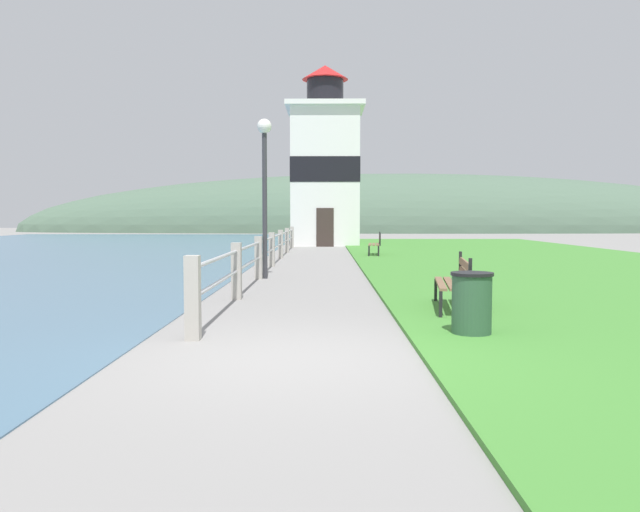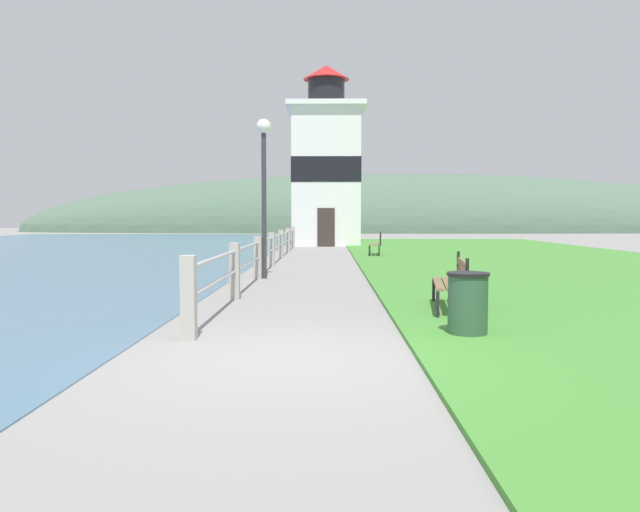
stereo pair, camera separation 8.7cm
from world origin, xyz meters
name	(u,v)px [view 1 (the left image)]	position (x,y,z in m)	size (l,w,h in m)	color
ground_plane	(293,358)	(0.00, 0.00, 0.00)	(160.00, 160.00, 0.00)	gray
grass_verge	(536,262)	(7.40, 14.14, 0.03)	(12.00, 42.42, 0.06)	#428433
seawall_railing	(272,247)	(-1.30, 12.52, 0.61)	(0.18, 23.22, 1.06)	#A8A399
park_bench_near	(456,279)	(2.46, 3.30, 0.54)	(0.72, 1.91, 0.94)	brown
park_bench_midway	(376,243)	(2.35, 17.64, 0.54)	(0.61, 1.81, 0.94)	brown
lighthouse	(325,167)	(0.34, 27.30, 4.22)	(4.13, 4.13, 9.67)	white
trash_bin	(472,305)	(2.22, 1.17, 0.42)	(0.54, 0.54, 0.84)	#2D5138
lamp_post	(265,169)	(-1.15, 8.82, 2.74)	(0.36, 0.36, 3.96)	#333338
distant_hillside	(399,232)	(8.00, 58.28, 0.00)	(80.00, 16.00, 12.00)	#4C6651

